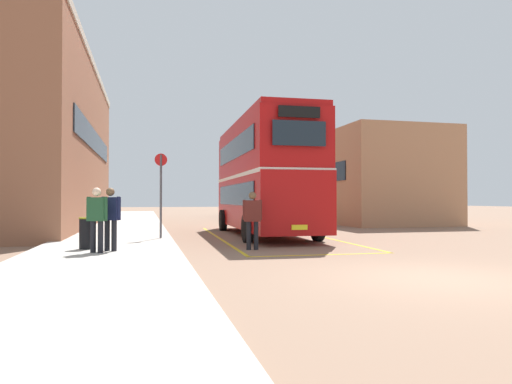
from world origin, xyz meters
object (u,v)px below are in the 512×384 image
at_px(pedestrian_waiting_far, 97,215).
at_px(pedestrian_boarding, 252,216).
at_px(double_decker_bus, 264,176).
at_px(single_deck_bus, 245,198).
at_px(litter_bin, 87,233).
at_px(bus_stop_sign, 161,188).
at_px(pedestrian_waiting_near, 111,214).

bearing_deg(pedestrian_waiting_far, pedestrian_boarding, 12.11).
bearing_deg(double_decker_bus, single_deck_bus, 79.95).
distance_m(single_deck_bus, litter_bin, 27.20).
distance_m(pedestrian_boarding, pedestrian_waiting_far, 4.43).
bearing_deg(double_decker_bus, pedestrian_waiting_far, -134.17).
bearing_deg(litter_bin, pedestrian_waiting_far, -70.64).
bearing_deg(litter_bin, bus_stop_sign, 55.72).
xyz_separation_m(pedestrian_waiting_far, litter_bin, (-0.35, 1.01, -0.53)).
distance_m(double_decker_bus, litter_bin, 8.51).
xyz_separation_m(double_decker_bus, pedestrian_waiting_far, (-6.07, -6.25, -1.41)).
bearing_deg(pedestrian_waiting_far, double_decker_bus, 45.83).
height_order(double_decker_bus, litter_bin, double_decker_bus).
xyz_separation_m(pedestrian_boarding, litter_bin, (-4.69, 0.08, -0.43)).
height_order(pedestrian_waiting_far, litter_bin, pedestrian_waiting_far).
height_order(single_deck_bus, pedestrian_boarding, single_deck_bus).
relative_size(double_decker_bus, pedestrian_waiting_far, 6.02).
bearing_deg(pedestrian_waiting_far, pedestrian_waiting_near, 46.01).
relative_size(double_decker_bus, pedestrian_waiting_near, 6.00).
bearing_deg(pedestrian_waiting_near, double_decker_bus, 45.81).
height_order(single_deck_bus, bus_stop_sign, bus_stop_sign).
distance_m(pedestrian_waiting_far, bus_stop_sign, 4.52).
bearing_deg(single_deck_bus, pedestrian_waiting_far, -110.10).
bearing_deg(pedestrian_boarding, bus_stop_sign, 129.37).
bearing_deg(bus_stop_sign, pedestrian_waiting_far, -113.14).
relative_size(double_decker_bus, litter_bin, 11.53).
relative_size(pedestrian_boarding, bus_stop_sign, 0.58).
bearing_deg(litter_bin, pedestrian_boarding, -0.92).
height_order(double_decker_bus, pedestrian_boarding, double_decker_bus).
bearing_deg(double_decker_bus, pedestrian_boarding, -108.08).
bearing_deg(pedestrian_waiting_near, bus_stop_sign, 69.16).
xyz_separation_m(single_deck_bus, pedestrian_boarding, (-5.29, -25.36, -0.63)).
bearing_deg(pedestrian_waiting_near, litter_bin, 134.55).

